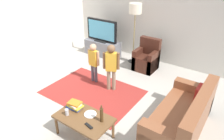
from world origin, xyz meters
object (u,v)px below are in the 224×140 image
object	(u,v)px
bottle	(102,115)
soda_can	(67,112)
tv_remote	(89,126)
child_center	(111,64)
couch	(184,119)
coffee_table	(84,119)
tv	(102,31)
tv_stand	(103,48)
armchair	(147,59)
plate	(90,114)
book_stack	(75,105)
child_near_tv	(94,60)
floor_lamp	(135,12)

from	to	relation	value
bottle	soda_can	size ratio (longest dim) A/B	2.76
bottle	tv_remote	bearing A→B (deg)	-114.44
child_center	bottle	distance (m)	1.64
couch	child_center	size ratio (longest dim) A/B	1.54
coffee_table	tv	bearing A→B (deg)	122.35
tv	child_center	distance (m)	2.09
tv_stand	armchair	bearing A→B (deg)	-1.38
plate	book_stack	bearing A→B (deg)	-176.46
child_near_tv	coffee_table	world-z (taller)	child_near_tv
couch	floor_lamp	distance (m)	3.33
floor_lamp	book_stack	xyz separation A→B (m)	(0.55, -3.11, -1.06)
tv_remote	bottle	bearing A→B (deg)	77.11
couch	soda_can	world-z (taller)	couch
child_near_tv	plate	distance (m)	1.85
tv_stand	plate	xyz separation A→B (m)	(1.97, -2.94, 0.18)
armchair	bottle	size ratio (longest dim) A/B	2.71
coffee_table	book_stack	xyz separation A→B (m)	(-0.30, 0.10, 0.11)
floor_lamp	coffee_table	size ratio (longest dim) A/B	1.78
armchair	child_center	xyz separation A→B (m)	(-0.20, -1.50, 0.41)
couch	tv_remote	distance (m)	1.73
armchair	book_stack	bearing A→B (deg)	-90.26
floor_lamp	child_near_tv	bearing A→B (deg)	-97.78
floor_lamp	child_near_tv	xyz separation A→B (m)	(-0.22, -1.63, -0.92)
coffee_table	soda_can	bearing A→B (deg)	-156.80
floor_lamp	coffee_table	bearing A→B (deg)	-75.21
armchair	coffee_table	distance (m)	3.03
tv_stand	child_center	xyz separation A→B (m)	(1.44, -1.54, 0.46)
tv	armchair	xyz separation A→B (m)	(1.64, -0.02, -0.55)
tv	coffee_table	xyz separation A→B (m)	(1.92, -3.04, -0.48)
tv_stand	plate	world-z (taller)	tv_stand
soda_can	armchair	bearing A→B (deg)	90.15
armchair	coffee_table	bearing A→B (deg)	-84.55
coffee_table	book_stack	distance (m)	0.34
tv_remote	plate	size ratio (longest dim) A/B	0.77
tv_stand	coffee_table	world-z (taller)	tv_stand
tv	plate	size ratio (longest dim) A/B	5.00
tv_stand	book_stack	xyz separation A→B (m)	(1.62, -2.96, 0.24)
book_stack	tv	bearing A→B (deg)	118.90
bottle	tv_stand	bearing A→B (deg)	127.18
tv_stand	soda_can	bearing A→B (deg)	-62.65
tv	bottle	distance (m)	3.71
child_near_tv	plate	bearing A→B (deg)	-52.57
armchair	plate	bearing A→B (deg)	-83.34
couch	tv_remote	size ratio (longest dim) A/B	10.59
child_near_tv	tv_remote	size ratio (longest dim) A/B	6.13
plate	tv_remote	bearing A→B (deg)	-54.73
child_near_tv	soda_can	bearing A→B (deg)	-65.13
tv_stand	tv	world-z (taller)	tv
child_center	book_stack	world-z (taller)	child_center
couch	book_stack	size ratio (longest dim) A/B	5.96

